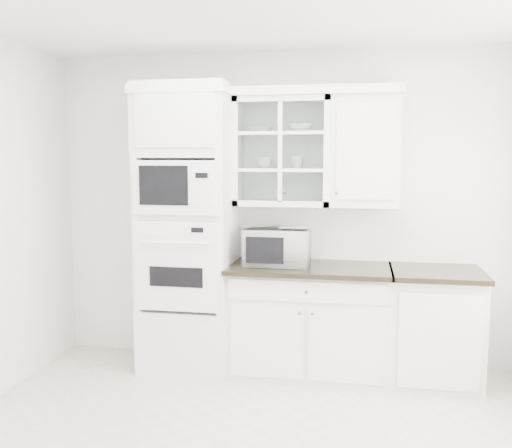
# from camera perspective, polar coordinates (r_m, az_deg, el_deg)

# --- Properties ---
(room_shell) EXTENTS (4.00, 3.50, 2.70)m
(room_shell) POSITION_cam_1_polar(r_m,az_deg,el_deg) (3.67, -0.23, 6.31)
(room_shell) COLOR white
(room_shell) RESTS_ON ground
(oven_column) EXTENTS (0.76, 0.68, 2.40)m
(oven_column) POSITION_cam_1_polar(r_m,az_deg,el_deg) (4.85, -6.78, -0.52)
(oven_column) COLOR white
(oven_column) RESTS_ON ground
(base_cabinet_run) EXTENTS (1.32, 0.67, 0.92)m
(base_cabinet_run) POSITION_cam_1_polar(r_m,az_deg,el_deg) (4.83, 5.38, -9.47)
(base_cabinet_run) COLOR white
(base_cabinet_run) RESTS_ON ground
(extra_base_cabinet) EXTENTS (0.72, 0.67, 0.92)m
(extra_base_cabinet) POSITION_cam_1_polar(r_m,az_deg,el_deg) (4.85, 17.41, -9.68)
(extra_base_cabinet) COLOR white
(extra_base_cabinet) RESTS_ON ground
(upper_cabinet_glass) EXTENTS (0.80, 0.33, 0.90)m
(upper_cabinet_glass) POSITION_cam_1_polar(r_m,az_deg,el_deg) (4.80, 2.71, 7.23)
(upper_cabinet_glass) COLOR white
(upper_cabinet_glass) RESTS_ON room_shell
(upper_cabinet_solid) EXTENTS (0.55, 0.33, 0.90)m
(upper_cabinet_solid) POSITION_cam_1_polar(r_m,az_deg,el_deg) (4.76, 10.86, 7.13)
(upper_cabinet_solid) COLOR white
(upper_cabinet_solid) RESTS_ON room_shell
(crown_molding) EXTENTS (2.14, 0.38, 0.07)m
(crown_molding) POSITION_cam_1_polar(r_m,az_deg,el_deg) (4.82, 1.44, 13.01)
(crown_molding) COLOR white
(crown_molding) RESTS_ON room_shell
(countertop_microwave) EXTENTS (0.53, 0.44, 0.30)m
(countertop_microwave) POSITION_cam_1_polar(r_m,az_deg,el_deg) (4.72, 2.18, -2.23)
(countertop_microwave) COLOR white
(countertop_microwave) RESTS_ON base_cabinet_run
(bowl_a) EXTENTS (0.21, 0.21, 0.05)m
(bowl_a) POSITION_cam_1_polar(r_m,az_deg,el_deg) (4.85, 0.45, 9.43)
(bowl_a) COLOR white
(bowl_a) RESTS_ON upper_cabinet_glass
(bowl_b) EXTENTS (0.22, 0.22, 0.07)m
(bowl_b) POSITION_cam_1_polar(r_m,az_deg,el_deg) (4.77, 4.44, 9.54)
(bowl_b) COLOR white
(bowl_b) RESTS_ON upper_cabinet_glass
(cup_a) EXTENTS (0.15, 0.15, 0.09)m
(cup_a) POSITION_cam_1_polar(r_m,az_deg,el_deg) (4.83, 0.88, 6.13)
(cup_a) COLOR white
(cup_a) RESTS_ON upper_cabinet_glass
(cup_b) EXTENTS (0.14, 0.14, 0.11)m
(cup_b) POSITION_cam_1_polar(r_m,az_deg,el_deg) (4.78, 4.17, 6.19)
(cup_b) COLOR white
(cup_b) RESTS_ON upper_cabinet_glass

